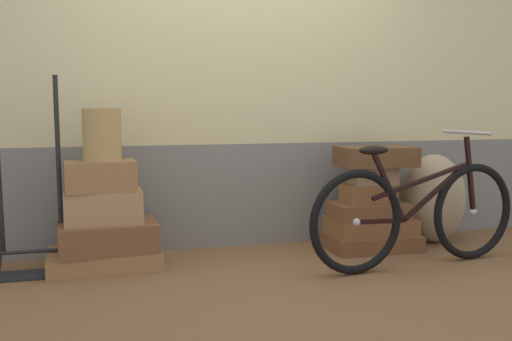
{
  "coord_description": "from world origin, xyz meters",
  "views": [
    {
      "loc": [
        -1.11,
        -3.59,
        1.08
      ],
      "look_at": [
        0.02,
        0.27,
        0.65
      ],
      "focal_mm": 40.74,
      "sensor_mm": 36.0,
      "label": 1
    }
  ],
  "objects_px": {
    "suitcase_7": "(368,193)",
    "suitcase_1": "(108,236)",
    "suitcase_4": "(372,241)",
    "bicycle": "(417,214)",
    "suitcase_2": "(104,206)",
    "burlap_sack": "(433,198)",
    "suitcase_8": "(373,175)",
    "suitcase_6": "(368,211)",
    "luggage_trolley": "(31,228)",
    "suitcase_5": "(370,225)",
    "wicker_basket": "(102,135)",
    "suitcase_3": "(100,176)",
    "suitcase_9": "(376,156)",
    "suitcase_0": "(105,259)"
  },
  "relations": [
    {
      "from": "suitcase_7",
      "to": "suitcase_1",
      "type": "bearing_deg",
      "value": -179.99
    },
    {
      "from": "suitcase_4",
      "to": "bicycle",
      "type": "relative_size",
      "value": 0.41
    },
    {
      "from": "suitcase_2",
      "to": "burlap_sack",
      "type": "distance_m",
      "value": 2.57
    },
    {
      "from": "suitcase_2",
      "to": "suitcase_8",
      "type": "xyz_separation_m",
      "value": [
        1.99,
        -0.01,
        0.15
      ]
    },
    {
      "from": "suitcase_8",
      "to": "bicycle",
      "type": "relative_size",
      "value": 0.21
    },
    {
      "from": "suitcase_6",
      "to": "bicycle",
      "type": "height_order",
      "value": "bicycle"
    },
    {
      "from": "suitcase_6",
      "to": "bicycle",
      "type": "distance_m",
      "value": 0.55
    },
    {
      "from": "suitcase_8",
      "to": "burlap_sack",
      "type": "relative_size",
      "value": 0.48
    },
    {
      "from": "suitcase_1",
      "to": "luggage_trolley",
      "type": "height_order",
      "value": "luggage_trolley"
    },
    {
      "from": "suitcase_1",
      "to": "suitcase_8",
      "type": "xyz_separation_m",
      "value": [
        1.97,
        0.0,
        0.35
      ]
    },
    {
      "from": "suitcase_4",
      "to": "suitcase_5",
      "type": "xyz_separation_m",
      "value": [
        0.01,
        0.04,
        0.12
      ]
    },
    {
      "from": "suitcase_2",
      "to": "suitcase_7",
      "type": "bearing_deg",
      "value": 0.03
    },
    {
      "from": "wicker_basket",
      "to": "suitcase_8",
      "type": "bearing_deg",
      "value": 0.04
    },
    {
      "from": "suitcase_1",
      "to": "suitcase_3",
      "type": "xyz_separation_m",
      "value": [
        -0.04,
        -0.01,
        0.41
      ]
    },
    {
      "from": "suitcase_1",
      "to": "suitcase_6",
      "type": "bearing_deg",
      "value": -3.25
    },
    {
      "from": "suitcase_9",
      "to": "wicker_basket",
      "type": "height_order",
      "value": "wicker_basket"
    },
    {
      "from": "suitcase_4",
      "to": "burlap_sack",
      "type": "xyz_separation_m",
      "value": [
        0.58,
        0.08,
        0.3
      ]
    },
    {
      "from": "suitcase_5",
      "to": "suitcase_6",
      "type": "relative_size",
      "value": 1.11
    },
    {
      "from": "suitcase_4",
      "to": "suitcase_0",
      "type": "bearing_deg",
      "value": -178.86
    },
    {
      "from": "burlap_sack",
      "to": "suitcase_6",
      "type": "bearing_deg",
      "value": -173.34
    },
    {
      "from": "suitcase_0",
      "to": "burlap_sack",
      "type": "xyz_separation_m",
      "value": [
        2.57,
        0.05,
        0.29
      ]
    },
    {
      "from": "suitcase_4",
      "to": "luggage_trolley",
      "type": "relative_size",
      "value": 0.52
    },
    {
      "from": "suitcase_2",
      "to": "bicycle",
      "type": "height_order",
      "value": "bicycle"
    },
    {
      "from": "suitcase_2",
      "to": "suitcase_6",
      "type": "relative_size",
      "value": 0.88
    },
    {
      "from": "suitcase_3",
      "to": "luggage_trolley",
      "type": "xyz_separation_m",
      "value": [
        -0.45,
        0.04,
        -0.33
      ]
    },
    {
      "from": "suitcase_3",
      "to": "suitcase_4",
      "type": "relative_size",
      "value": 0.68
    },
    {
      "from": "suitcase_0",
      "to": "suitcase_5",
      "type": "bearing_deg",
      "value": -0.83
    },
    {
      "from": "suitcase_1",
      "to": "suitcase_4",
      "type": "relative_size",
      "value": 0.95
    },
    {
      "from": "suitcase_1",
      "to": "luggage_trolley",
      "type": "distance_m",
      "value": 0.49
    },
    {
      "from": "luggage_trolley",
      "to": "suitcase_0",
      "type": "bearing_deg",
      "value": -1.57
    },
    {
      "from": "suitcase_1",
      "to": "suitcase_6",
      "type": "distance_m",
      "value": 1.94
    },
    {
      "from": "suitcase_1",
      "to": "burlap_sack",
      "type": "distance_m",
      "value": 2.55
    },
    {
      "from": "suitcase_8",
      "to": "suitcase_4",
      "type": "bearing_deg",
      "value": -101.3
    },
    {
      "from": "suitcase_6",
      "to": "suitcase_5",
      "type": "bearing_deg",
      "value": 41.71
    },
    {
      "from": "suitcase_0",
      "to": "wicker_basket",
      "type": "xyz_separation_m",
      "value": [
        0.01,
        -0.02,
        0.84
      ]
    },
    {
      "from": "suitcase_0",
      "to": "suitcase_4",
      "type": "height_order",
      "value": "suitcase_0"
    },
    {
      "from": "suitcase_6",
      "to": "burlap_sack",
      "type": "relative_size",
      "value": 0.8
    },
    {
      "from": "suitcase_6",
      "to": "suitcase_1",
      "type": "bearing_deg",
      "value": -179.24
    },
    {
      "from": "suitcase_0",
      "to": "suitcase_1",
      "type": "distance_m",
      "value": 0.16
    },
    {
      "from": "wicker_basket",
      "to": "suitcase_5",
      "type": "bearing_deg",
      "value": 0.67
    },
    {
      "from": "suitcase_1",
      "to": "luggage_trolley",
      "type": "xyz_separation_m",
      "value": [
        -0.48,
        0.03,
        0.08
      ]
    },
    {
      "from": "suitcase_0",
      "to": "suitcase_5",
      "type": "height_order",
      "value": "suitcase_5"
    },
    {
      "from": "suitcase_9",
      "to": "burlap_sack",
      "type": "bearing_deg",
      "value": 12.07
    },
    {
      "from": "suitcase_3",
      "to": "burlap_sack",
      "type": "bearing_deg",
      "value": -1.29
    },
    {
      "from": "suitcase_5",
      "to": "suitcase_9",
      "type": "bearing_deg",
      "value": -61.17
    },
    {
      "from": "suitcase_2",
      "to": "suitcase_3",
      "type": "distance_m",
      "value": 0.21
    },
    {
      "from": "suitcase_3",
      "to": "suitcase_8",
      "type": "bearing_deg",
      "value": -2.66
    },
    {
      "from": "suitcase_1",
      "to": "suitcase_7",
      "type": "bearing_deg",
      "value": -2.88
    },
    {
      "from": "suitcase_1",
      "to": "burlap_sack",
      "type": "relative_size",
      "value": 0.9
    },
    {
      "from": "luggage_trolley",
      "to": "burlap_sack",
      "type": "relative_size",
      "value": 1.82
    }
  ]
}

